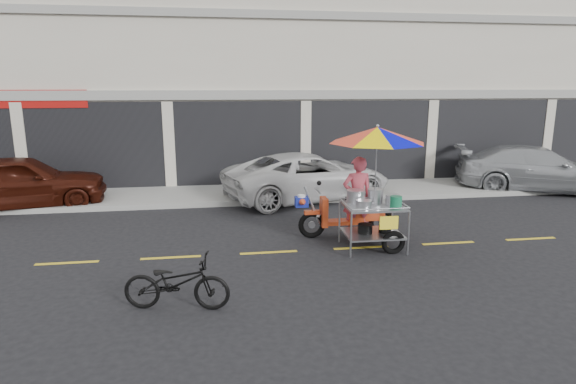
{
  "coord_description": "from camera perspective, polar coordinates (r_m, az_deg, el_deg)",
  "views": [
    {
      "loc": [
        -3.04,
        -9.48,
        3.45
      ],
      "look_at": [
        -1.5,
        0.6,
        1.15
      ],
      "focal_mm": 30.0,
      "sensor_mm": 36.0,
      "label": 1
    }
  ],
  "objects": [
    {
      "name": "near_bicycle",
      "position": [
        7.78,
        -13.06,
        -10.42
      ],
      "size": [
        1.74,
        0.88,
        0.87
      ],
      "primitive_type": "imported",
      "rotation": [
        0.0,
        0.0,
        1.38
      ],
      "color": "black",
      "rests_on": "ground"
    },
    {
      "name": "ground",
      "position": [
        10.54,
        8.64,
        -6.55
      ],
      "size": [
        90.0,
        90.0,
        0.0
      ],
      "primitive_type": "plane",
      "color": "black"
    },
    {
      "name": "silver_pickup",
      "position": [
        17.72,
        27.39,
        2.45
      ],
      "size": [
        5.44,
        3.69,
        1.46
      ],
      "primitive_type": "imported",
      "rotation": [
        0.0,
        0.0,
        1.21
      ],
      "color": "#A4A8AB",
      "rests_on": "ground"
    },
    {
      "name": "food_vendor_rig",
      "position": [
        10.46,
        9.47,
        2.71
      ],
      "size": [
        2.61,
        2.13,
        2.65
      ],
      "rotation": [
        0.0,
        0.0,
        -0.02
      ],
      "color": "black",
      "rests_on": "ground"
    },
    {
      "name": "shophouse_block",
      "position": [
        20.92,
        7.83,
        14.74
      ],
      "size": [
        36.0,
        8.11,
        10.4
      ],
      "color": "beige",
      "rests_on": "ground"
    },
    {
      "name": "sidewalk",
      "position": [
        15.65,
        2.72,
        0.24
      ],
      "size": [
        45.0,
        3.0,
        0.15
      ],
      "primitive_type": "cube",
      "color": "gray",
      "rests_on": "ground"
    },
    {
      "name": "maroon_sedan",
      "position": [
        15.42,
        -29.2,
        1.07
      ],
      "size": [
        4.81,
        2.74,
        1.54
      ],
      "primitive_type": "imported",
      "rotation": [
        0.0,
        0.0,
        1.78
      ],
      "color": "black",
      "rests_on": "ground"
    },
    {
      "name": "centerline",
      "position": [
        10.54,
        8.65,
        -6.53
      ],
      "size": [
        42.0,
        0.1,
        0.01
      ],
      "primitive_type": "cube",
      "color": "gold",
      "rests_on": "ground"
    },
    {
      "name": "white_pickup",
      "position": [
        14.61,
        2.38,
        1.88
      ],
      "size": [
        5.57,
        3.75,
        1.42
      ],
      "primitive_type": "imported",
      "rotation": [
        0.0,
        0.0,
        1.87
      ],
      "color": "silver",
      "rests_on": "ground"
    }
  ]
}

